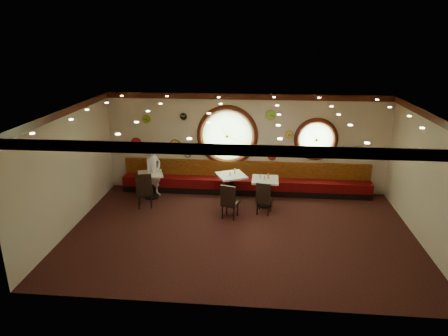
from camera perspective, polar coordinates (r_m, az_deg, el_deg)
floor at (r=10.64m, az=2.35°, el=-9.15°), size 9.00×6.00×0.00m
ceiling at (r=9.56m, az=2.61°, el=8.03°), size 9.00×6.00×0.02m
wall_back at (r=12.85m, az=3.16°, el=3.51°), size 9.00×0.02×3.20m
wall_front at (r=7.24m, az=1.24°, el=-9.08°), size 9.00×0.02×3.20m
wall_left at (r=11.13m, az=-21.34°, el=-0.23°), size 0.02×6.00×3.20m
wall_right at (r=10.78m, az=27.13°, el=-1.66°), size 0.02×6.00×3.20m
molding_back at (r=12.49m, az=3.27°, el=10.15°), size 9.00×0.10×0.18m
molding_front at (r=6.72m, az=1.36°, el=2.58°), size 9.00×0.10×0.18m
molding_left at (r=10.75m, az=-22.05°, el=7.40°), size 0.10×6.00×0.18m
molding_right at (r=10.38m, az=28.11°, el=6.19°), size 0.10×6.00×0.18m
banquette_base at (r=13.06m, az=2.99°, el=-3.17°), size 8.00×0.55×0.20m
banquette_seat at (r=12.97m, az=3.01°, el=-2.15°), size 8.00×0.55×0.30m
banquette_back at (r=13.04m, az=3.08°, el=-0.16°), size 8.00×0.10×0.55m
porthole_left_glass at (r=12.81m, az=0.49°, el=4.66°), size 1.66×0.02×1.66m
porthole_left_frame at (r=12.80m, az=0.48°, el=4.64°), size 1.98×0.18×1.98m
porthole_left_ring at (r=12.77m, az=0.47°, el=4.61°), size 1.61×0.03×1.61m
porthole_right_glass at (r=12.91m, az=13.00°, el=4.04°), size 1.10×0.02×1.10m
porthole_right_frame at (r=12.89m, az=13.01°, el=4.02°), size 1.38×0.18×1.38m
porthole_right_ring at (r=12.86m, az=13.03°, el=3.99°), size 1.09×0.03×1.09m
wall_clock_0 at (r=12.59m, az=6.67°, el=7.54°), size 0.30×0.03×0.30m
wall_clock_1 at (r=12.84m, az=-5.81°, el=7.33°), size 0.24×0.03×0.24m
wall_clock_2 at (r=12.92m, az=6.89°, el=1.64°), size 0.24×0.03×0.24m
wall_clock_3 at (r=13.14m, az=-10.98°, el=6.90°), size 0.26×0.03×0.26m
wall_clock_4 at (r=13.44m, az=-12.41°, el=3.56°), size 0.32×0.03×0.32m
wall_clock_5 at (r=12.75m, az=9.27°, el=4.80°), size 0.22×0.03×0.22m
wall_clock_6 at (r=13.12m, az=-5.20°, el=1.98°), size 0.20×0.03×0.20m
wall_clock_7 at (r=13.12m, az=-6.96°, el=3.27°), size 0.36×0.03×0.36m
wall_clock_8 at (r=13.22m, az=18.72°, el=2.29°), size 0.34×0.03×0.34m
table_a at (r=12.76m, az=-10.41°, el=-2.02°), size 0.95×0.95×0.82m
table_b at (r=12.25m, az=1.04°, el=-2.38°), size 1.06×1.06×0.88m
table_c at (r=12.03m, az=5.85°, el=-2.98°), size 0.79×0.79×0.86m
chair_a at (r=12.01m, az=-11.33°, el=-2.87°), size 0.56×0.56×0.67m
chair_b at (r=11.10m, az=0.73°, el=-4.53°), size 0.53×0.53×0.63m
chair_c at (r=11.43m, az=5.69°, el=-4.06°), size 0.48×0.48×0.61m
condiment_a_salt at (r=12.75m, az=-10.88°, el=-0.36°), size 0.04×0.04×0.11m
condiment_b_salt at (r=12.13m, az=0.79°, el=-0.72°), size 0.03×0.03×0.09m
condiment_c_salt at (r=11.92m, az=5.21°, el=-1.29°), size 0.03×0.03×0.10m
condiment_a_pepper at (r=12.61m, az=-10.28°, el=-0.55°), size 0.04×0.04×0.11m
condiment_b_pepper at (r=12.12m, az=0.95°, el=-0.74°), size 0.03×0.03×0.09m
condiment_c_pepper at (r=11.83m, az=5.82°, el=-1.44°), size 0.04×0.04×0.11m
condiment_a_bottle at (r=12.66m, az=-10.08°, el=-0.38°), size 0.04×0.04×0.14m
condiment_b_bottle at (r=12.22m, az=1.53°, el=-0.44°), size 0.05×0.05×0.15m
condiment_c_bottle at (r=11.92m, az=6.35°, el=-1.11°), size 0.06×0.06×0.18m
waiter at (r=12.75m, az=-10.08°, el=-0.51°), size 0.66×0.72×1.66m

